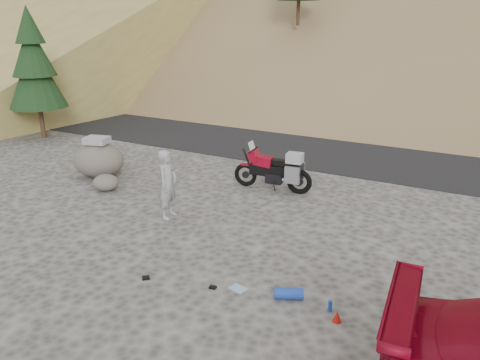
# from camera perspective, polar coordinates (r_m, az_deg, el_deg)

# --- Properties ---
(ground) EXTENTS (140.00, 140.00, 0.00)m
(ground) POSITION_cam_1_polar(r_m,az_deg,el_deg) (10.31, -2.05, -7.40)
(ground) COLOR #3F3D3A
(ground) RESTS_ON ground
(road) EXTENTS (120.00, 7.00, 0.05)m
(road) POSITION_cam_1_polar(r_m,az_deg,el_deg) (18.17, 12.43, 4.13)
(road) COLOR black
(road) RESTS_ON ground
(conifer_verge) EXTENTS (2.20, 2.20, 5.04)m
(conifer_verge) POSITION_cam_1_polar(r_m,az_deg,el_deg) (20.09, -23.85, 12.81)
(conifer_verge) COLOR #392214
(conifer_verge) RESTS_ON ground
(motorcycle) EXTENTS (2.28, 0.79, 1.36)m
(motorcycle) POSITION_cam_1_polar(r_m,az_deg,el_deg) (13.03, 4.40, 1.17)
(motorcycle) COLOR black
(motorcycle) RESTS_ON ground
(man) EXTENTS (0.46, 0.65, 1.69)m
(man) POSITION_cam_1_polar(r_m,az_deg,el_deg) (11.60, -8.57, -4.45)
(man) COLOR #9A9A9F
(man) RESTS_ON ground
(boulder) EXTENTS (1.65, 1.43, 1.22)m
(boulder) POSITION_cam_1_polar(r_m,az_deg,el_deg) (14.80, -16.85, 2.42)
(boulder) COLOR #504A44
(boulder) RESTS_ON ground
(small_rock) EXTENTS (0.92, 0.88, 0.45)m
(small_rock) POSITION_cam_1_polar(r_m,az_deg,el_deg) (13.65, -16.04, -0.28)
(small_rock) COLOR #504A44
(small_rock) RESTS_ON ground
(gear_blue_mat) EXTENTS (0.54, 0.39, 0.20)m
(gear_blue_mat) POSITION_cam_1_polar(r_m,az_deg,el_deg) (8.38, 5.98, -13.61)
(gear_blue_mat) COLOR #1B3CA5
(gear_blue_mat) RESTS_ON ground
(gear_bottle) EXTENTS (0.07, 0.07, 0.19)m
(gear_bottle) POSITION_cam_1_polar(r_m,az_deg,el_deg) (8.19, 10.92, -14.82)
(gear_bottle) COLOR #1B3CA5
(gear_bottle) RESTS_ON ground
(gear_funnel) EXTENTS (0.15, 0.15, 0.19)m
(gear_funnel) POSITION_cam_1_polar(r_m,az_deg,el_deg) (7.96, 11.75, -15.96)
(gear_funnel) COLOR #B5140C
(gear_funnel) RESTS_ON ground
(gear_glove_a) EXTENTS (0.14, 0.11, 0.04)m
(gear_glove_a) POSITION_cam_1_polar(r_m,az_deg,el_deg) (8.67, -3.34, -12.92)
(gear_glove_a) COLOR black
(gear_glove_a) RESTS_ON ground
(gear_glove_b) EXTENTS (0.17, 0.17, 0.05)m
(gear_glove_b) POSITION_cam_1_polar(r_m,az_deg,el_deg) (9.09, -11.40, -11.61)
(gear_glove_b) COLOR black
(gear_glove_b) RESTS_ON ground
(gear_blue_cloth) EXTENTS (0.34, 0.28, 0.01)m
(gear_blue_cloth) POSITION_cam_1_polar(r_m,az_deg,el_deg) (8.65, -0.23, -13.08)
(gear_blue_cloth) COLOR #83A6CB
(gear_blue_cloth) RESTS_ON ground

